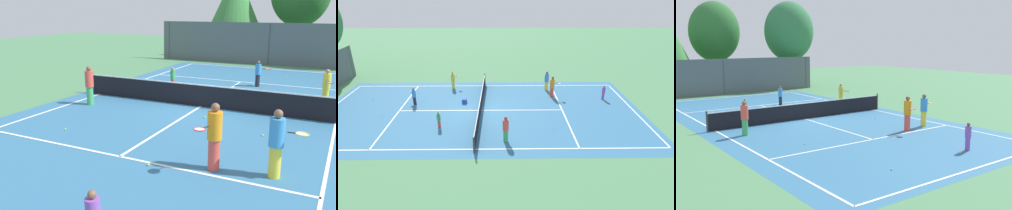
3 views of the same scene
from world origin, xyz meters
TOP-DOWN VIEW (x-y plane):
  - ground_plane at (0.00, 0.00)m, footprint 80.00×80.00m
  - court_surface at (0.00, 0.00)m, footprint 13.00×25.00m
  - tennis_net at (0.00, 0.00)m, footprint 11.90×0.10m
  - perimeter_fence at (0.00, 14.00)m, footprint 18.00×0.12m
  - player_0 at (4.88, 2.90)m, footprint 0.53×0.93m
  - player_1 at (4.31, -5.75)m, footprint 0.96×0.42m
  - player_2 at (-4.60, -1.89)m, footprint 0.38×0.38m
  - player_3 at (1.22, 5.50)m, footprint 0.86×0.65m
  - player_4 at (-2.69, 2.71)m, footprint 0.25×0.25m
  - player_5 at (2.75, -6.01)m, footprint 0.62×0.97m
  - ball_crate at (1.51, 1.48)m, footprint 0.45×0.36m
  - tennis_ball_0 at (0.78, -1.55)m, footprint 0.07×0.07m
  - tennis_ball_1 at (2.23, 9.35)m, footprint 0.07×0.07m
  - tennis_ball_2 at (-0.93, 7.38)m, footprint 0.07×0.07m
  - tennis_ball_3 at (3.34, -2.72)m, footprint 0.07×0.07m
  - tennis_ball_5 at (-3.12, -5.22)m, footprint 0.07×0.07m
  - tennis_ball_7 at (1.07, -6.59)m, footprint 0.07×0.07m

SIDE VIEW (x-z plane):
  - ground_plane at x=0.00m, z-range 0.00..0.00m
  - court_surface at x=0.00m, z-range 0.00..0.01m
  - tennis_ball_0 at x=0.78m, z-range 0.00..0.07m
  - tennis_ball_1 at x=2.23m, z-range 0.00..0.07m
  - tennis_ball_2 at x=-0.93m, z-range 0.00..0.07m
  - tennis_ball_3 at x=3.34m, z-range 0.00..0.07m
  - tennis_ball_5 at x=-3.12m, z-range 0.00..0.07m
  - tennis_ball_7 at x=1.07m, z-range 0.00..0.07m
  - ball_crate at x=1.51m, z-range -0.03..0.40m
  - tennis_net at x=0.00m, z-range -0.04..1.06m
  - player_4 at x=-2.69m, z-range 0.01..1.20m
  - player_3 at x=1.22m, z-range 0.03..1.47m
  - player_0 at x=4.88m, z-range 0.03..1.64m
  - player_2 at x=-4.60m, z-range 0.02..1.78m
  - player_1 at x=4.31m, z-range 0.03..1.83m
  - player_5 at x=2.75m, z-range 0.03..1.88m
  - perimeter_fence at x=0.00m, z-range 0.00..3.20m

